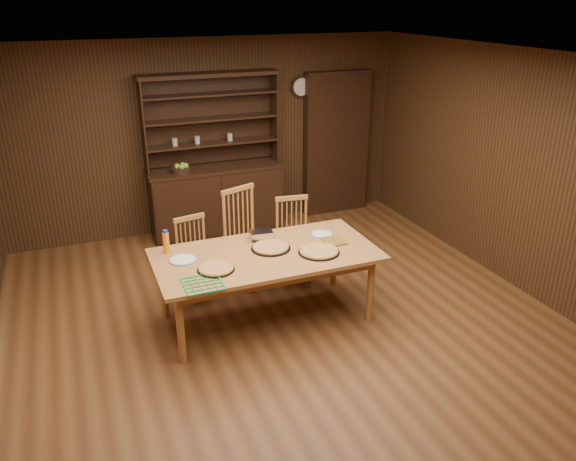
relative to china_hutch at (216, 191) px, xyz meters
name	(u,v)px	position (x,y,z in m)	size (l,w,h in m)	color
floor	(291,330)	(0.00, -2.75, -0.60)	(6.00, 6.00, 0.00)	brown
room_shell	(291,180)	(0.00, -2.75, 0.98)	(6.00, 6.00, 6.00)	silver
china_hutch	(216,191)	(0.00, 0.00, 0.00)	(1.84, 0.52, 2.17)	black
doorway	(336,143)	(1.90, 0.15, 0.45)	(1.00, 0.18, 2.10)	black
wall_clock	(301,87)	(1.35, 0.20, 1.30)	(0.30, 0.05, 0.30)	black
dining_table	(266,259)	(-0.15, -2.46, 0.09)	(2.19, 1.09, 0.75)	#AB723B
chair_left	(195,255)	(-0.69, -1.68, -0.12)	(0.43, 0.42, 0.91)	#BB7D40
chair_center	(245,233)	(-0.09, -1.58, 0.00)	(0.59, 0.58, 1.13)	#BB7D40
chair_right	(294,236)	(0.47, -1.68, -0.08)	(0.45, 0.43, 0.98)	#BB7D40
pizza_left	(216,268)	(-0.70, -2.64, 0.17)	(0.35, 0.35, 0.04)	black
pizza_right	(319,251)	(0.34, -2.65, 0.17)	(0.41, 0.41, 0.04)	black
pizza_center	(271,247)	(-0.07, -2.38, 0.17)	(0.40, 0.40, 0.04)	black
cooling_rack	(203,284)	(-0.88, -2.86, 0.16)	(0.33, 0.33, 0.02)	#0B9A4F
plate_left	(183,260)	(-0.94, -2.32, 0.16)	(0.26, 0.26, 0.02)	silver
plate_right	(322,234)	(0.56, -2.26, 0.16)	(0.23, 0.23, 0.02)	silver
foil_dish	(261,235)	(-0.08, -2.13, 0.20)	(0.23, 0.17, 0.09)	silver
juice_bottle	(166,242)	(-1.05, -2.08, 0.27)	(0.06, 0.06, 0.24)	orange
pot_holder_a	(335,242)	(0.60, -2.48, 0.16)	(0.20, 0.20, 0.01)	red
pot_holder_b	(333,241)	(0.59, -2.45, 0.16)	(0.20, 0.20, 0.02)	red
fruit_bowl	(181,169)	(-0.47, -0.07, 0.39)	(0.28, 0.28, 0.12)	black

